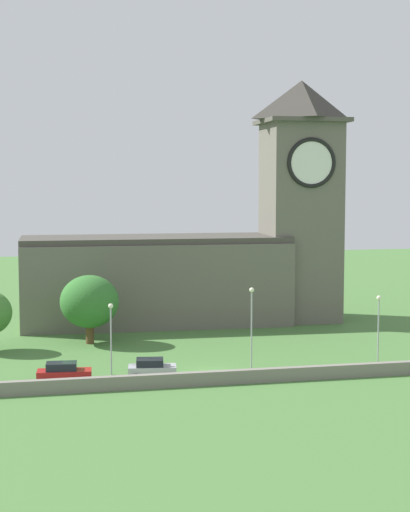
% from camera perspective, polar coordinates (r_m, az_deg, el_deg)
% --- Properties ---
extents(ground_plane, '(200.00, 200.00, 0.00)m').
position_cam_1_polar(ground_plane, '(88.75, -1.71, -5.85)').
color(ground_plane, '#477538').
extents(church, '(38.53, 11.35, 28.90)m').
position_cam_1_polar(church, '(99.13, 0.56, 0.55)').
color(church, '#666056').
rests_on(church, ground).
extents(quay_barrier, '(48.51, 0.70, 1.16)m').
position_cam_1_polar(quay_barrier, '(70.55, 1.13, -8.34)').
color(quay_barrier, gray).
rests_on(quay_barrier, ground).
extents(car_red, '(4.70, 2.39, 1.80)m').
position_cam_1_polar(car_red, '(71.80, -9.68, -7.91)').
color(car_red, red).
rests_on(car_red, ground).
extents(car_silver, '(4.39, 2.76, 1.70)m').
position_cam_1_polar(car_silver, '(72.75, -3.69, -7.70)').
color(car_silver, silver).
rests_on(car_silver, ground).
extents(streetlamp_west_mid, '(0.44, 0.44, 6.37)m').
position_cam_1_polar(streetlamp_west_mid, '(73.47, -6.48, -4.84)').
color(streetlamp_west_mid, '#9EA0A5').
rests_on(streetlamp_west_mid, ground).
extents(streetlamp_central, '(0.44, 0.44, 7.50)m').
position_cam_1_polar(streetlamp_central, '(75.06, 3.22, -4.10)').
color(streetlamp_central, '#9EA0A5').
rests_on(streetlamp_central, ground).
extents(streetlamp_east_mid, '(0.44, 0.44, 6.45)m').
position_cam_1_polar(streetlamp_east_mid, '(78.91, 11.83, -4.17)').
color(streetlamp_east_mid, '#9EA0A5').
rests_on(streetlamp_east_mid, ground).
extents(tree_churchyard, '(6.13, 6.13, 7.21)m').
position_cam_1_polar(tree_churchyard, '(87.50, -7.94, -3.13)').
color(tree_churchyard, brown).
rests_on(tree_churchyard, ground).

